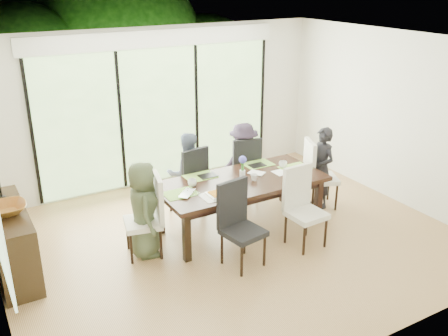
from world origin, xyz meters
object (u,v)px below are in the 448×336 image
cup_a (192,183)px  cup_c (283,165)px  chair_far_right (242,167)px  table_top (241,182)px  bowl (7,209)px  chair_right_end (322,173)px  person_left_end (143,210)px  vase (242,174)px  chair_far_left (187,179)px  sideboard (12,241)px  cup_b (254,177)px  chair_near_left (243,226)px  person_right_end (322,168)px  person_far_right (243,162)px  chair_left_end (142,217)px  chair_near_right (307,208)px  person_far_left (187,174)px  laptop (191,194)px

cup_a → cup_c: same height
chair_far_right → cup_c: bearing=122.1°
table_top → bowl: bowl is taller
chair_right_end → person_left_end: bearing=112.1°
vase → cup_a: 0.76m
chair_far_right → vase: bearing=71.6°
chair_far_left → sideboard: chair_far_left is taller
vase → cup_b: bearing=-56.3°
chair_near_left → bowl: (-2.55, 1.18, 0.36)m
chair_far_left → person_right_end: person_right_end is taller
chair_far_left → person_far_right: (1.00, -0.02, 0.10)m
chair_far_left → person_left_end: person_left_end is taller
table_top → chair_left_end: (-1.50, 0.00, -0.17)m
table_top → chair_near_right: bearing=-60.1°
table_top → sideboard: size_ratio=1.59×
vase → chair_far_right: bearing=58.0°
chair_near_left → person_far_left: 1.70m
chair_far_right → bowl: bearing=22.1°
person_far_left → person_far_right: 1.00m
chair_far_left → cup_c: bearing=138.1°
chair_right_end → person_far_left: (-1.95, 0.83, 0.10)m
chair_near_left → chair_right_end: bearing=13.9°
chair_far_left → cup_c: chair_far_left is taller
table_top → chair_near_right: 1.02m
chair_near_left → vase: bearing=49.5°
chair_right_end → bowl: size_ratio=2.45×
chair_far_left → person_far_left: (0.00, -0.02, 0.10)m
person_left_end → bowl: person_left_end is taller
chair_right_end → chair_near_left: bearing=135.6°
person_far_left → chair_near_right: bearing=132.9°
chair_right_end → person_left_end: 2.98m
person_left_end → cup_c: person_left_end is taller
chair_left_end → chair_near_right: (2.00, -0.87, 0.00)m
chair_far_right → person_right_end: bearing=151.2°
chair_near_right → bowl: size_ratio=2.45×
chair_near_left → cup_a: chair_near_left is taller
chair_left_end → cup_b: size_ratio=11.00×
cup_c → chair_far_right: bearing=108.4°
person_far_left → laptop: person_far_left is taller
chair_near_right → cup_b: (-0.35, 0.77, 0.25)m
chair_near_right → person_far_left: 1.95m
laptop → cup_c: bearing=-36.4°
chair_far_left → cup_a: size_ratio=8.87×
person_far_right → person_far_left: bearing=6.3°
cup_c → person_far_left: bearing=149.7°
sideboard → vase: bearing=-6.7°
chair_far_right → chair_near_left: size_ratio=1.00×
cup_b → sideboard: bearing=170.9°
chair_far_right → bowl: (-3.60, -0.54, 0.36)m
chair_right_end → person_right_end: bearing=112.1°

